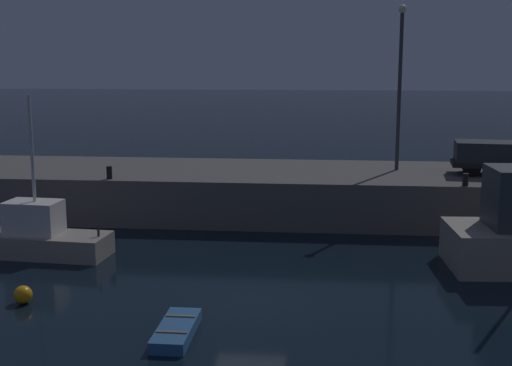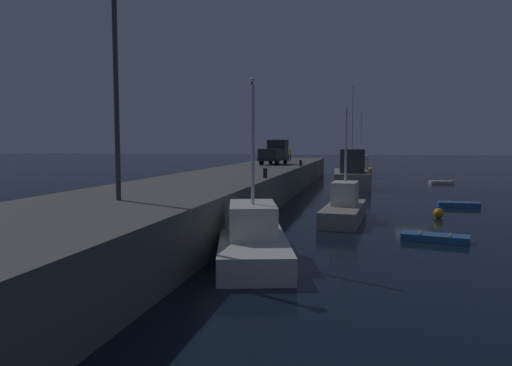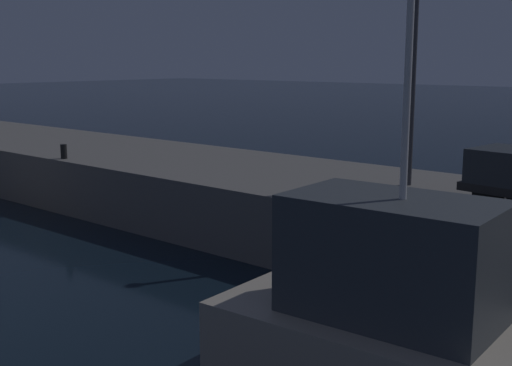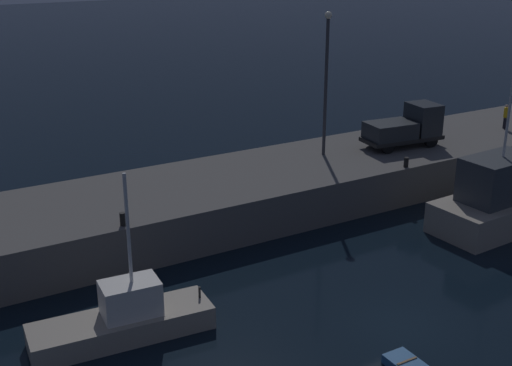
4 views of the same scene
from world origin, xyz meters
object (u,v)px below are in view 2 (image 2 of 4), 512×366
Objects in this scene: dinghy_orange_near at (458,205)px; rowboat_blue_far at (441,182)px; dockworker at (290,154)px; fishing_boat_white at (351,174)px; utility_truck at (274,153)px; fishing_trawler_red at (253,239)px; lamp_post_east at (252,115)px; lamp_post_west at (116,77)px; rowboat_white_mid at (435,238)px; bollard_west at (301,163)px; fishing_boat_orange at (344,208)px; fishing_boat_blue at (360,170)px; mooring_buoy_mid at (438,213)px; bollard_central at (265,173)px.

rowboat_blue_far is at bearing -5.37° from dinghy_orange_near.
rowboat_blue_far is at bearing -93.96° from dockworker.
utility_truck is (-0.53, 8.24, 2.26)m from fishing_boat_white.
lamp_post_east is (27.17, 6.33, 6.61)m from fishing_trawler_red.
dockworker is (42.73, -0.58, -3.93)m from lamp_post_west.
lamp_post_west is (-6.43, 13.14, 7.15)m from rowboat_white_mid.
dockworker is (8.42, 7.90, 1.99)m from fishing_boat_white.
fishing_boat_white is 6.17m from bollard_west.
fishing_boat_orange is 11.48m from dinghy_orange_near.
lamp_post_east is (16.53, 9.59, 6.64)m from fishing_boat_orange.
fishing_boat_blue is 0.93× the size of fishing_boat_white.
rowboat_blue_far is at bearing -8.87° from mooring_buoy_mid.
utility_truck is 8.96m from dockworker.
fishing_boat_orange is at bearing -159.27° from utility_truck.
lamp_post_east reaches higher than fishing_boat_orange.
dockworker reaches higher than bollard_central.
fishing_boat_white reaches higher than dinghy_orange_near.
mooring_buoy_mid is (12.97, -9.03, -0.50)m from fishing_trawler_red.
lamp_post_east reaches higher than dinghy_orange_near.
dinghy_orange_near is 0.34× the size of lamp_post_west.
rowboat_blue_far is 18.42m from dockworker.
fishing_boat_white reaches higher than utility_truck.
fishing_boat_blue is 12.85m from rowboat_blue_far.
rowboat_white_mid is 0.60× the size of utility_truck.
bollard_central is (-14.55, -4.28, -4.70)m from lamp_post_east.
lamp_post_west is 14.77m from bollard_central.
utility_truck is at bearing 112.67° from rowboat_blue_far.
rowboat_white_mid is 1.16× the size of rowboat_blue_far.
bollard_west is 0.93× the size of bollard_central.
lamp_post_east reaches higher than fishing_trawler_red.
lamp_post_east is at bearing 121.48° from bollard_west.
bollard_west is (2.73, -4.46, -4.72)m from lamp_post_east.
bollard_west is (-10.55, 15.18, 2.54)m from rowboat_blue_far.
lamp_post_west is at bearing 140.03° from dinghy_orange_near.
dockworker reaches higher than mooring_buoy_mid.
dinghy_orange_near is (18.83, -11.28, -0.63)m from fishing_trawler_red.
dinghy_orange_near is 20.78m from lamp_post_east.
fishing_boat_orange is at bearing 161.36° from rowboat_blue_far.
fishing_trawler_red is at bearing 175.36° from fishing_boat_blue.
lamp_post_east reaches higher than lamp_post_west.
lamp_post_east is (21.76, 14.12, 7.25)m from rowboat_white_mid.
fishing_boat_white is 28.29m from rowboat_white_mid.
mooring_buoy_mid is at bearing -45.78° from lamp_post_west.
fishing_boat_orange is at bearing -110.44° from bollard_central.
mooring_buoy_mid is 20.27m from bollard_west.
mooring_buoy_mid is at bearing -163.80° from fishing_boat_white.
fishing_trawler_red is at bearing 124.79° from rowboat_white_mid.
dockworker is (22.88, 16.06, 3.21)m from dinghy_orange_near.
fishing_boat_orange is (-22.64, -0.13, -0.62)m from fishing_boat_white.
fishing_boat_white is at bearing 0.34° from fishing_boat_orange.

